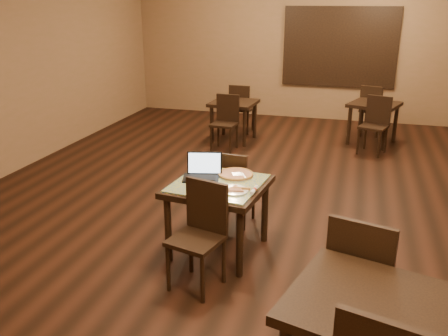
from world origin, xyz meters
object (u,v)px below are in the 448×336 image
(other_table_b, at_px, (234,108))
(other_table_c, at_px, (366,319))
(other_table_a, at_px, (374,110))
(other_table_a_chair_near, at_px, (376,121))
(laptop, at_px, (203,171))
(tiled_table, at_px, (218,192))
(chair_main_near, at_px, (201,229))
(other_table_a_chair_far, at_px, (372,107))
(chair_main_far, at_px, (233,184))
(pizza_pan, at_px, (236,175))
(other_table_b_chair_far, at_px, (241,106))
(other_table_c_chair_far, at_px, (361,275))
(other_table_b_chair_near, at_px, (226,119))

(other_table_b, relative_size, other_table_c, 0.77)
(other_table_a, relative_size, other_table_a_chair_near, 1.05)
(laptop, bearing_deg, tiled_table, -42.40)
(chair_main_near, height_order, laptop, laptop)
(laptop, relative_size, other_table_a_chair_far, 0.43)
(chair_main_far, distance_m, pizza_pan, 0.48)
(other_table_a_chair_far, xyz_separation_m, other_table_b_chair_far, (-2.45, -0.53, -0.01))
(pizza_pan, relative_size, other_table_b, 0.44)
(tiled_table, xyz_separation_m, pizza_pan, (0.12, 0.24, 0.11))
(chair_main_near, bearing_deg, chair_main_far, 105.48)
(other_table_a_chair_near, xyz_separation_m, other_table_c, (-0.15, -5.72, 0.15))
(chair_main_near, height_order, other_table_a_chair_far, chair_main_near)
(pizza_pan, bearing_deg, chair_main_far, 108.58)
(pizza_pan, height_order, other_table_c, other_table_c)
(chair_main_far, bearing_deg, other_table_c_chair_far, 135.65)
(tiled_table, height_order, other_table_b_chair_near, other_table_b_chair_near)
(laptop, relative_size, other_table_a_chair_near, 0.43)
(other_table_c_chair_far, bearing_deg, chair_main_near, -4.26)
(chair_main_far, height_order, other_table_b_chair_near, other_table_b_chair_near)
(chair_main_far, bearing_deg, other_table_a, -105.66)
(other_table_b, xyz_separation_m, other_table_c, (2.35, -5.78, 0.08))
(other_table_a_chair_far, bearing_deg, chair_main_far, 89.81)
(chair_main_far, relative_size, other_table_a, 0.89)
(other_table_b_chair_far, bearing_deg, laptop, 103.29)
(other_table_c, bearing_deg, other_table_a, 103.84)
(pizza_pan, height_order, other_table_b_chair_near, other_table_b_chair_near)
(other_table_a, relative_size, other_table_b_chair_near, 1.06)
(other_table_b, bearing_deg, chair_main_near, -74.47)
(other_table_a, height_order, other_table_a_chair_near, other_table_a_chair_near)
(laptop, xyz_separation_m, other_table_a, (1.76, 4.45, -0.21))
(tiled_table, relative_size, other_table_b_chair_far, 1.07)
(other_table_c_chair_far, bearing_deg, other_table_b_chair_near, -48.21)
(laptop, relative_size, pizza_pan, 1.12)
(laptop, height_order, other_table_a_chair_near, laptop)
(other_table_c, bearing_deg, other_table_b, 127.12)
(pizza_pan, xyz_separation_m, other_table_a_chair_far, (1.42, 4.88, -0.22))
(laptop, xyz_separation_m, other_table_c, (1.64, -1.84, -0.13))
(laptop, distance_m, other_table_c, 2.47)
(tiled_table, xyz_separation_m, other_table_c, (1.44, -1.74, 0.04))
(pizza_pan, height_order, other_table_c_chair_far, other_table_c_chair_far)
(other_table_a_chair_near, relative_size, other_table_a_chair_far, 1.00)
(other_table_b, bearing_deg, other_table_c, -63.66)
(chair_main_near, xyz_separation_m, other_table_b_chair_near, (-0.93, 4.10, -0.02))
(pizza_pan, relative_size, other_table_a, 0.36)
(other_table_a_chair_far, bearing_deg, other_table_b, 42.56)
(other_table_a_chair_near, bearing_deg, other_table_c, -72.76)
(chair_main_near, xyz_separation_m, chair_main_far, (-0.03, 1.24, -0.05))
(pizza_pan, bearing_deg, other_table_b_chair_near, 107.53)
(tiled_table, xyz_separation_m, other_table_a_chair_far, (1.54, 5.12, -0.12))
(other_table_a_chair_near, xyz_separation_m, other_table_b_chair_near, (-2.50, -0.50, -0.01))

